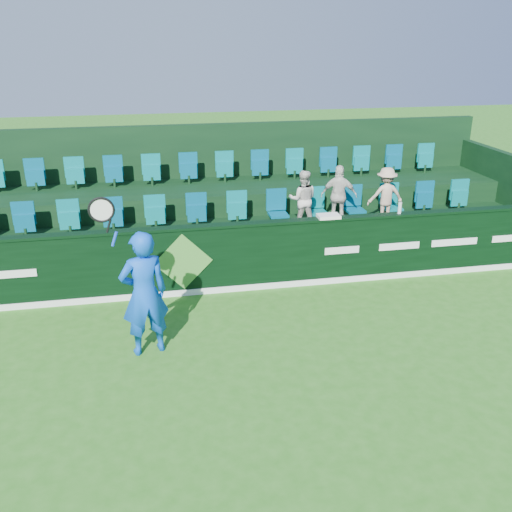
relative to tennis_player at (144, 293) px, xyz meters
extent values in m
plane|color=#266A19|center=(0.72, -1.98, -1.01)|extent=(60.00, 60.00, 0.00)
cube|color=black|center=(0.72, 2.02, -0.36)|extent=(16.00, 0.20, 1.30)
cube|color=black|center=(0.72, 2.02, 0.32)|extent=(16.00, 0.24, 0.05)
cube|color=white|center=(0.72, 1.91, -0.95)|extent=(16.00, 0.02, 0.12)
cube|color=#458932|center=(0.72, 1.90, -0.31)|extent=(1.10, 0.02, 1.10)
cube|color=white|center=(-2.38, 1.91, -0.31)|extent=(1.00, 0.01, 0.14)
cube|color=white|center=(3.82, 1.91, -0.31)|extent=(0.70, 0.01, 0.14)
cube|color=white|center=(5.02, 1.91, -0.31)|extent=(0.85, 0.01, 0.14)
cube|color=white|center=(6.22, 1.91, -0.31)|extent=(1.00, 0.01, 0.14)
cube|color=white|center=(7.42, 1.91, -0.31)|extent=(0.70, 0.01, 0.14)
cube|color=black|center=(0.72, 3.12, -0.61)|extent=(16.00, 2.00, 0.80)
cube|color=black|center=(0.72, 5.02, -0.36)|extent=(16.00, 1.80, 1.30)
cube|color=black|center=(0.72, 6.02, 0.29)|extent=(16.00, 0.20, 2.60)
cube|color=black|center=(8.62, 4.02, -0.01)|extent=(0.20, 4.00, 2.00)
cube|color=#04516C|center=(0.72, 3.52, 0.09)|extent=(13.50, 0.50, 0.60)
cube|color=#04516C|center=(0.72, 5.32, 0.59)|extent=(13.50, 0.50, 0.60)
imported|color=blue|center=(0.00, 0.00, -0.01)|extent=(0.82, 0.64, 1.99)
cylinder|color=#143FBF|center=(-0.35, -0.10, 0.93)|extent=(0.11, 0.04, 0.22)
cylinder|color=black|center=(-0.41, -0.10, 1.13)|extent=(0.10, 0.03, 0.20)
torus|color=black|center=(-0.49, -0.10, 1.37)|extent=(0.48, 0.04, 0.48)
cylinder|color=silver|center=(-0.49, -0.10, 1.37)|extent=(0.40, 0.01, 0.40)
imported|color=beige|center=(3.35, 3.14, 0.41)|extent=(0.69, 0.60, 1.23)
imported|color=beige|center=(4.14, 3.14, 0.44)|extent=(0.82, 0.55, 1.30)
imported|color=tan|center=(5.20, 3.14, 0.40)|extent=(0.81, 0.50, 1.21)
cube|color=white|center=(3.55, 2.02, 0.37)|extent=(0.43, 0.28, 0.06)
cylinder|color=silver|center=(5.01, 2.02, 0.45)|extent=(0.07, 0.07, 0.23)
camera|label=1|loc=(0.17, -7.99, 3.69)|focal=40.00mm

